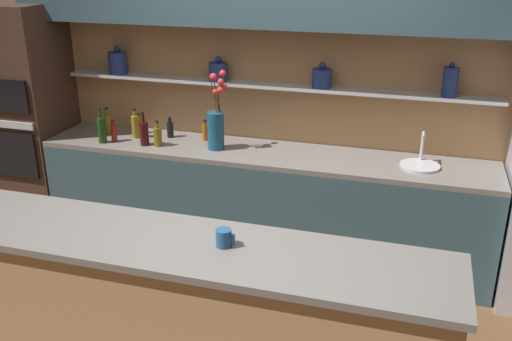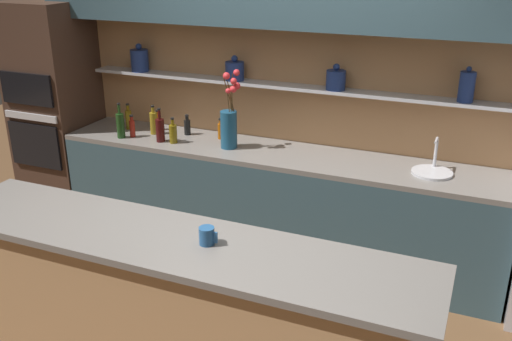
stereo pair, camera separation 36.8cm
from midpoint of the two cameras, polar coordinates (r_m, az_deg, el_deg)
name	(u,v)px [view 1 (the left image)]	position (r m, az deg, el deg)	size (l,w,h in m)	color
back_wall_unit	(283,67)	(4.65, 0.38, 10.29)	(5.20, 0.44, 2.60)	tan
back_counter_unit	(261,203)	(4.75, -1.67, -3.32)	(3.67, 0.62, 0.92)	#334C56
island_counter	(190,323)	(3.31, -9.89, -14.92)	(2.84, 0.61, 1.02)	tan
oven_tower	(29,119)	(5.60, -23.53, 4.74)	(0.65, 0.64, 2.01)	#3D281E
flower_vase	(216,124)	(4.59, -6.30, 4.61)	(0.16, 0.15, 0.64)	navy
sink_fixture	(420,164)	(4.37, 13.82, 0.61)	(0.29, 0.29, 0.25)	#B7B7BC
bottle_oil_0	(108,123)	(5.20, -16.57, 4.54)	(0.06, 0.06, 0.23)	brown
bottle_oil_1	(158,136)	(4.77, -11.98, 3.33)	(0.07, 0.07, 0.22)	brown
bottle_sauce_2	(170,129)	(4.98, -10.69, 4.07)	(0.06, 0.06, 0.18)	black
bottle_oil_3	(135,126)	(5.02, -14.05, 4.30)	(0.06, 0.06, 0.26)	olive
bottle_sauce_4	(114,132)	(4.98, -16.11, 3.71)	(0.05, 0.05, 0.19)	maroon
bottle_wine_5	(102,130)	(4.96, -17.24, 3.90)	(0.07, 0.07, 0.30)	#193814
bottle_sauce_6	(139,125)	(5.14, -13.66, 4.44)	(0.05, 0.05, 0.18)	#9E4C0A
bottle_wine_7	(144,133)	(4.81, -13.29, 3.64)	(0.07, 0.07, 0.29)	#380C0C
bottle_sauce_8	(205,132)	(4.85, -7.27, 3.84)	(0.05, 0.05, 0.18)	#9E4C0A
coffee_mug	(224,238)	(2.95, -6.83, -6.80)	(0.10, 0.08, 0.09)	#235184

